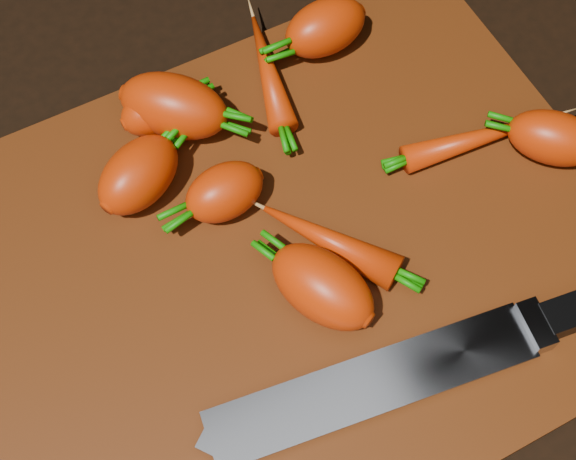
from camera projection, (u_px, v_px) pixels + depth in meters
name	position (u px, v px, depth m)	size (l,w,h in m)	color
ground	(294.00, 261.00, 0.62)	(2.00, 2.00, 0.01)	black
cutting_board	(294.00, 255.00, 0.61)	(0.50, 0.40, 0.01)	#552207
carrot_0	(138.00, 175.00, 0.61)	(0.07, 0.05, 0.05)	red
carrot_1	(224.00, 192.00, 0.60)	(0.06, 0.04, 0.04)	red
carrot_2	(174.00, 106.00, 0.63)	(0.09, 0.05, 0.05)	red
carrot_3	(323.00, 287.00, 0.56)	(0.08, 0.05, 0.05)	red
carrot_4	(325.00, 27.00, 0.67)	(0.07, 0.05, 0.05)	red
carrot_5	(157.00, 109.00, 0.64)	(0.06, 0.04, 0.04)	red
carrot_6	(554.00, 138.00, 0.62)	(0.07, 0.04, 0.04)	red
carrot_7	(268.00, 71.00, 0.66)	(0.12, 0.02, 0.02)	red
carrot_8	(480.00, 138.00, 0.64)	(0.13, 0.02, 0.02)	red
carrot_9	(329.00, 241.00, 0.59)	(0.11, 0.03, 0.03)	red
knife	(403.00, 373.00, 0.55)	(0.38, 0.09, 0.02)	gray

